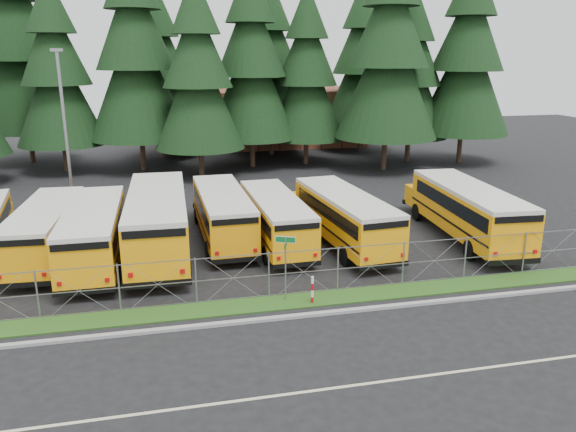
{
  "coord_description": "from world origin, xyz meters",
  "views": [
    {
      "loc": [
        -5.04,
        -22.32,
        9.87
      ],
      "look_at": [
        0.96,
        4.0,
        2.01
      ],
      "focal_mm": 35.0,
      "sensor_mm": 36.0,
      "label": 1
    }
  ],
  "objects_px": {
    "street_sign": "(286,255)",
    "striped_bollard": "(312,290)",
    "bus_1": "(48,232)",
    "bus_east": "(464,212)",
    "bus_2": "(95,234)",
    "bus_3": "(158,223)",
    "bus_6": "(342,218)",
    "bus_4": "(222,215)",
    "light_standard": "(65,126)",
    "bus_5": "(274,220)"
  },
  "relations": [
    {
      "from": "bus_1",
      "to": "bus_5",
      "type": "distance_m",
      "value": 11.4
    },
    {
      "from": "street_sign",
      "to": "striped_bollard",
      "type": "bearing_deg",
      "value": -26.48
    },
    {
      "from": "bus_3",
      "to": "bus_east",
      "type": "distance_m",
      "value": 16.42
    },
    {
      "from": "bus_3",
      "to": "bus_5",
      "type": "height_order",
      "value": "bus_3"
    },
    {
      "from": "bus_2",
      "to": "light_standard",
      "type": "bearing_deg",
      "value": 103.57
    },
    {
      "from": "bus_5",
      "to": "striped_bollard",
      "type": "xyz_separation_m",
      "value": [
        -0.01,
        -7.8,
        -0.73
      ]
    },
    {
      "from": "bus_3",
      "to": "light_standard",
      "type": "bearing_deg",
      "value": 121.34
    },
    {
      "from": "bus_east",
      "to": "bus_3",
      "type": "bearing_deg",
      "value": 179.33
    },
    {
      "from": "bus_1",
      "to": "bus_4",
      "type": "bearing_deg",
      "value": 9.69
    },
    {
      "from": "bus_1",
      "to": "striped_bollard",
      "type": "height_order",
      "value": "bus_1"
    },
    {
      "from": "striped_bollard",
      "to": "light_standard",
      "type": "xyz_separation_m",
      "value": [
        -11.39,
        16.9,
        4.9
      ]
    },
    {
      "from": "light_standard",
      "to": "striped_bollard",
      "type": "bearing_deg",
      "value": -56.03
    },
    {
      "from": "bus_6",
      "to": "bus_4",
      "type": "bearing_deg",
      "value": 155.64
    },
    {
      "from": "bus_2",
      "to": "striped_bollard",
      "type": "height_order",
      "value": "bus_2"
    },
    {
      "from": "bus_2",
      "to": "bus_4",
      "type": "xyz_separation_m",
      "value": [
        6.41,
        2.14,
        -0.04
      ]
    },
    {
      "from": "bus_6",
      "to": "light_standard",
      "type": "relative_size",
      "value": 1.06
    },
    {
      "from": "bus_6",
      "to": "bus_2",
      "type": "bearing_deg",
      "value": 174.91
    },
    {
      "from": "street_sign",
      "to": "striped_bollard",
      "type": "distance_m",
      "value": 1.82
    },
    {
      "from": "bus_east",
      "to": "light_standard",
      "type": "height_order",
      "value": "light_standard"
    },
    {
      "from": "bus_1",
      "to": "bus_2",
      "type": "height_order",
      "value": "bus_2"
    },
    {
      "from": "bus_3",
      "to": "bus_5",
      "type": "bearing_deg",
      "value": 2.45
    },
    {
      "from": "bus_5",
      "to": "light_standard",
      "type": "relative_size",
      "value": 1.0
    },
    {
      "from": "bus_4",
      "to": "light_standard",
      "type": "relative_size",
      "value": 1.04
    },
    {
      "from": "bus_2",
      "to": "bus_3",
      "type": "relative_size",
      "value": 0.88
    },
    {
      "from": "bus_2",
      "to": "bus_6",
      "type": "bearing_deg",
      "value": 0.02
    },
    {
      "from": "bus_2",
      "to": "bus_3",
      "type": "bearing_deg",
      "value": 12.31
    },
    {
      "from": "street_sign",
      "to": "striped_bollard",
      "type": "height_order",
      "value": "street_sign"
    },
    {
      "from": "bus_4",
      "to": "bus_east",
      "type": "relative_size",
      "value": 0.92
    },
    {
      "from": "bus_2",
      "to": "bus_6",
      "type": "xyz_separation_m",
      "value": [
        12.56,
        -0.03,
        -0.0
      ]
    },
    {
      "from": "street_sign",
      "to": "light_standard",
      "type": "bearing_deg",
      "value": 122.34
    },
    {
      "from": "bus_east",
      "to": "street_sign",
      "type": "bearing_deg",
      "value": -148.81
    },
    {
      "from": "striped_bollard",
      "to": "bus_east",
      "type": "bearing_deg",
      "value": 31.56
    },
    {
      "from": "bus_2",
      "to": "street_sign",
      "type": "bearing_deg",
      "value": -38.91
    },
    {
      "from": "bus_3",
      "to": "light_standard",
      "type": "height_order",
      "value": "light_standard"
    },
    {
      "from": "light_standard",
      "to": "bus_east",
      "type": "bearing_deg",
      "value": -25.88
    },
    {
      "from": "bus_6",
      "to": "street_sign",
      "type": "height_order",
      "value": "bus_6"
    },
    {
      "from": "bus_3",
      "to": "light_standard",
      "type": "xyz_separation_m",
      "value": [
        -5.36,
        9.23,
        3.89
      ]
    },
    {
      "from": "bus_1",
      "to": "light_standard",
      "type": "xyz_separation_m",
      "value": [
        0.01,
        8.75,
        4.15
      ]
    },
    {
      "from": "bus_6",
      "to": "striped_bollard",
      "type": "relative_size",
      "value": 8.95
    },
    {
      "from": "bus_3",
      "to": "street_sign",
      "type": "xyz_separation_m",
      "value": [
        5.02,
        -7.17,
        0.42
      ]
    },
    {
      "from": "bus_3",
      "to": "street_sign",
      "type": "bearing_deg",
      "value": -53.81
    },
    {
      "from": "bus_1",
      "to": "bus_5",
      "type": "bearing_deg",
      "value": 1.39
    },
    {
      "from": "bus_2",
      "to": "bus_east",
      "type": "relative_size",
      "value": 0.94
    },
    {
      "from": "bus_2",
      "to": "bus_6",
      "type": "distance_m",
      "value": 12.56
    },
    {
      "from": "bus_1",
      "to": "bus_6",
      "type": "bearing_deg",
      "value": -1.31
    },
    {
      "from": "bus_6",
      "to": "striped_bollard",
      "type": "bearing_deg",
      "value": -121.76
    },
    {
      "from": "bus_5",
      "to": "street_sign",
      "type": "distance_m",
      "value": 7.4
    },
    {
      "from": "light_standard",
      "to": "street_sign",
      "type": "bearing_deg",
      "value": -57.66
    },
    {
      "from": "bus_1",
      "to": "bus_east",
      "type": "xyz_separation_m",
      "value": [
        21.74,
        -1.79,
        0.15
      ]
    },
    {
      "from": "bus_5",
      "to": "street_sign",
      "type": "xyz_separation_m",
      "value": [
        -1.01,
        -7.3,
        0.71
      ]
    }
  ]
}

